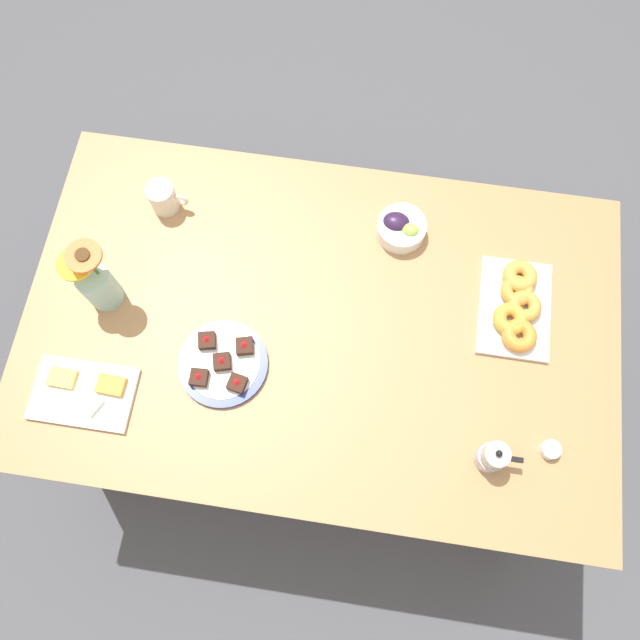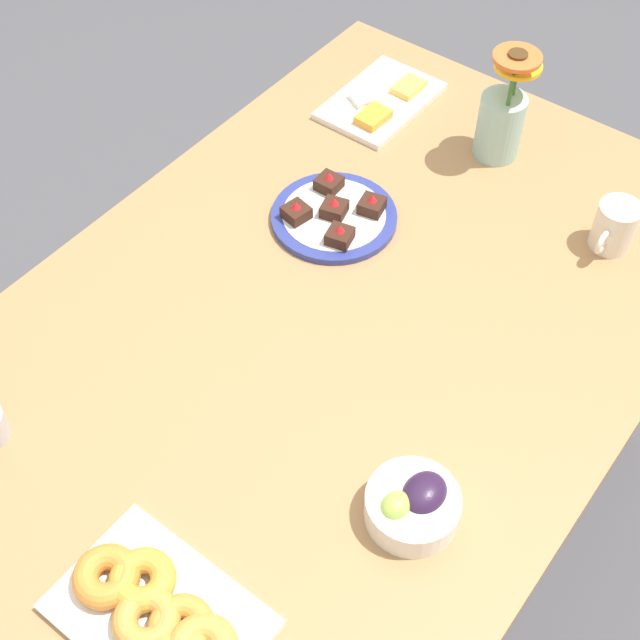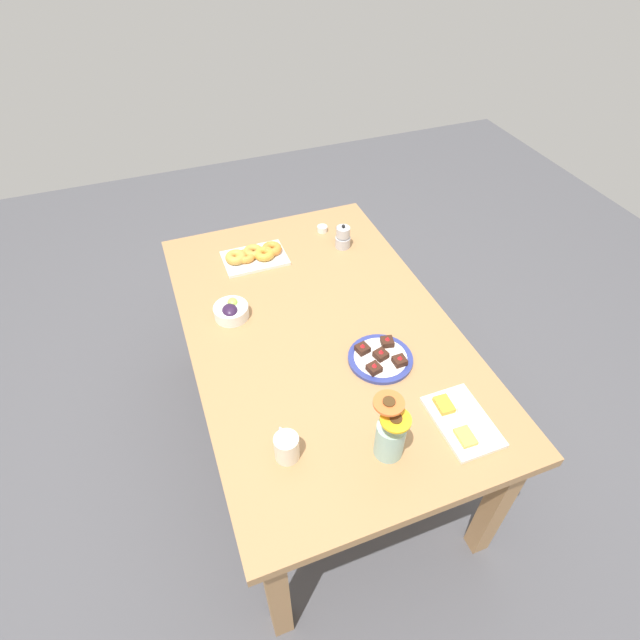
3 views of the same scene
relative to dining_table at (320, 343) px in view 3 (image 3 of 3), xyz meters
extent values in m
plane|color=#4C4C51|center=(0.00, 0.00, -0.65)|extent=(6.00, 6.00, 0.00)
cube|color=#A87A4C|center=(0.00, 0.00, 0.07)|extent=(1.60, 1.00, 0.04)
cube|color=#A87A4C|center=(-0.72, -0.42, -0.30)|extent=(0.07, 0.07, 0.70)
cube|color=#A87A4C|center=(0.72, -0.42, -0.30)|extent=(0.07, 0.07, 0.70)
cube|color=#A87A4C|center=(-0.72, 0.42, -0.30)|extent=(0.07, 0.07, 0.70)
cube|color=#A87A4C|center=(0.72, 0.42, -0.30)|extent=(0.07, 0.07, 0.70)
cylinder|color=silver|center=(-0.49, 0.29, 0.13)|extent=(0.08, 0.08, 0.09)
cylinder|color=brown|center=(-0.49, 0.29, 0.17)|extent=(0.07, 0.07, 0.00)
torus|color=silver|center=(-0.44, 0.29, 0.13)|extent=(0.05, 0.01, 0.05)
cylinder|color=white|center=(0.18, 0.31, 0.11)|extent=(0.14, 0.14, 0.05)
ellipsoid|color=#2D1938|center=(0.17, 0.31, 0.13)|extent=(0.08, 0.06, 0.04)
ellipsoid|color=#9EC14C|center=(0.21, 0.29, 0.13)|extent=(0.05, 0.04, 0.04)
cube|color=white|center=(-0.57, -0.28, 0.09)|extent=(0.26, 0.17, 0.01)
cube|color=#EFB74C|center=(-0.63, -0.25, 0.11)|extent=(0.07, 0.05, 0.01)
cube|color=white|center=(-0.55, -0.30, 0.11)|extent=(0.09, 0.08, 0.01)
cube|color=orange|center=(-0.50, -0.25, 0.11)|extent=(0.07, 0.05, 0.02)
cube|color=white|center=(0.51, 0.12, 0.09)|extent=(0.19, 0.28, 0.01)
torus|color=orange|center=(0.52, 0.04, 0.12)|extent=(0.13, 0.13, 0.04)
torus|color=gold|center=(0.50, 0.08, 0.12)|extent=(0.12, 0.12, 0.04)
torus|color=gold|center=(0.53, 0.12, 0.12)|extent=(0.12, 0.12, 0.03)
torus|color=orange|center=(0.51, 0.16, 0.12)|extent=(0.10, 0.10, 0.03)
torus|color=gold|center=(0.52, 0.21, 0.12)|extent=(0.10, 0.10, 0.04)
cylinder|color=white|center=(0.62, -0.24, 0.10)|extent=(0.05, 0.05, 0.03)
cylinder|color=#C68923|center=(0.62, -0.24, 0.11)|extent=(0.04, 0.04, 0.01)
cylinder|color=navy|center=(-0.23, -0.15, 0.09)|extent=(0.24, 0.24, 0.01)
cylinder|color=white|center=(-0.23, -0.15, 0.09)|extent=(0.19, 0.19, 0.01)
cube|color=#381E14|center=(-0.28, -0.10, 0.11)|extent=(0.05, 0.05, 0.02)
cone|color=red|center=(-0.28, -0.10, 0.13)|extent=(0.02, 0.02, 0.01)
cube|color=#381E14|center=(-0.18, -0.10, 0.11)|extent=(0.05, 0.05, 0.02)
cone|color=red|center=(-0.18, -0.10, 0.13)|extent=(0.02, 0.02, 0.01)
cube|color=#381E14|center=(-0.28, -0.20, 0.11)|extent=(0.05, 0.05, 0.02)
cone|color=red|center=(-0.28, -0.20, 0.13)|extent=(0.02, 0.02, 0.01)
cube|color=#381E14|center=(-0.18, -0.20, 0.11)|extent=(0.05, 0.05, 0.02)
cone|color=red|center=(-0.18, -0.20, 0.13)|extent=(0.02, 0.02, 0.01)
cube|color=#381E14|center=(-0.23, -0.15, 0.11)|extent=(0.05, 0.05, 0.02)
cone|color=red|center=(-0.23, -0.15, 0.13)|extent=(0.02, 0.02, 0.01)
cylinder|color=#99C1B7|center=(-0.58, -0.01, 0.15)|extent=(0.09, 0.09, 0.13)
cylinder|color=#3D702D|center=(-0.57, 0.01, 0.27)|extent=(0.01, 0.01, 0.10)
cylinder|color=orange|center=(-0.57, 0.01, 0.32)|extent=(0.09, 0.09, 0.01)
cylinder|color=#472D14|center=(-0.57, 0.01, 0.33)|extent=(0.04, 0.04, 0.01)
cylinder|color=#3D702D|center=(-0.60, 0.00, 0.25)|extent=(0.01, 0.01, 0.06)
cylinder|color=yellow|center=(-0.60, 0.00, 0.28)|extent=(0.09, 0.09, 0.01)
cylinder|color=#472D14|center=(-0.60, 0.00, 0.29)|extent=(0.04, 0.04, 0.01)
cylinder|color=#B7B7BC|center=(0.47, -0.29, 0.11)|extent=(0.07, 0.07, 0.05)
cylinder|color=#B7B7BC|center=(0.47, -0.29, 0.14)|extent=(0.05, 0.05, 0.01)
cylinder|color=#B7B7BC|center=(0.47, -0.29, 0.17)|extent=(0.06, 0.06, 0.04)
sphere|color=black|center=(0.47, -0.29, 0.20)|extent=(0.02, 0.02, 0.02)
cube|color=black|center=(0.52, -0.29, 0.15)|extent=(0.04, 0.01, 0.01)
camera|label=1|loc=(0.08, -0.52, 1.67)|focal=35.00mm
camera|label=2|loc=(0.73, 0.56, 1.26)|focal=50.00mm
camera|label=3|loc=(-1.29, 0.48, 1.45)|focal=28.00mm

